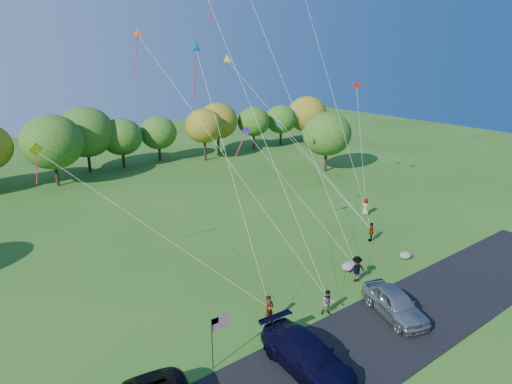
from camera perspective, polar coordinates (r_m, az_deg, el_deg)
ground at (r=28.18m, az=6.68°, el=-14.70°), size 140.00×140.00×0.00m
asphalt_lane at (r=25.99m, az=13.14°, el=-18.15°), size 44.00×6.00×0.06m
treeline at (r=55.83m, az=-21.93°, el=5.87°), size 76.90×27.70×8.34m
minivan_navy at (r=23.44m, az=6.39°, el=-19.63°), size 2.73×5.81×1.64m
minivan_silver at (r=28.36m, az=16.97°, el=-13.15°), size 3.32×5.10×1.62m
flyer_a at (r=26.63m, az=1.66°, el=-14.48°), size 0.70×0.54×1.73m
flyer_b at (r=27.73m, az=8.98°, el=-13.50°), size 0.96×0.92×1.56m
flyer_c at (r=31.57m, az=12.47°, el=-9.36°), size 1.33×1.07×1.80m
flyer_d at (r=38.06m, az=14.19°, el=-4.85°), size 0.93×0.90×1.57m
flyer_e at (r=43.66m, az=13.54°, el=-1.81°), size 0.89×0.93×1.61m
flag_assembly at (r=22.93m, az=-4.85°, el=-16.69°), size 1.03×0.67×2.80m
boulder_near at (r=33.16m, az=11.58°, el=-9.07°), size 1.22×0.95×0.61m
boulder_far at (r=35.97m, az=18.20°, el=-7.51°), size 0.98×0.81×0.51m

